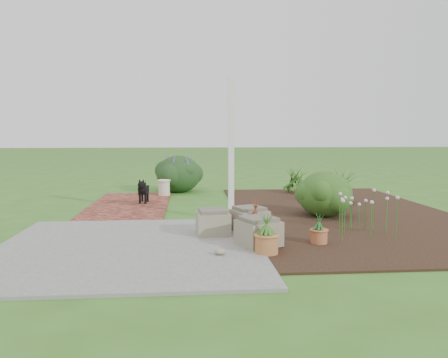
{
  "coord_description": "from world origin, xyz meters",
  "views": [
    {
      "loc": [
        -0.46,
        -7.52,
        1.54
      ],
      "look_at": [
        0.2,
        0.4,
        0.7
      ],
      "focal_mm": 35.0,
      "sensor_mm": 36.0,
      "label": 1
    }
  ],
  "objects": [
    {
      "name": "cream_ceramic_urn",
      "position": [
        -1.04,
        3.02,
        0.22
      ],
      "size": [
        0.32,
        0.32,
        0.37
      ],
      "primitive_type": "cylinder",
      "rotation": [
        0.0,
        0.0,
        -0.18
      ],
      "color": "beige",
      "rests_on": "brick_path"
    },
    {
      "name": "agapanthus_clump_front",
      "position": [
        2.28,
        3.28,
        0.42
      ],
      "size": [
        1.04,
        1.04,
        0.77
      ],
      "primitive_type": null,
      "rotation": [
        0.0,
        0.0,
        0.22
      ],
      "color": "#0E3A11",
      "rests_on": "garden_bed"
    },
    {
      "name": "evergreen_shrub",
      "position": [
        2.03,
        0.19,
        0.45
      ],
      "size": [
        1.27,
        1.27,
        0.84
      ],
      "primitive_type": "ellipsoid",
      "rotation": [
        0.0,
        0.0,
        0.36
      ],
      "color": "#1A380E",
      "rests_on": "garden_bed"
    },
    {
      "name": "stone_trough_near",
      "position": [
        0.48,
        -1.83,
        0.2
      ],
      "size": [
        0.65,
        0.65,
        0.33
      ],
      "primitive_type": "cube",
      "rotation": [
        0.0,
        0.0,
        0.42
      ],
      "color": "#746A58",
      "rests_on": "concrete_patio"
    },
    {
      "name": "brick_path",
      "position": [
        -1.7,
        1.75,
        0.02
      ],
      "size": [
        1.6,
        3.5,
        0.04
      ],
      "primitive_type": "cube",
      "color": "maroon",
      "rests_on": "ground"
    },
    {
      "name": "ground",
      "position": [
        0.0,
        0.0,
        0.0
      ],
      "size": [
        80.0,
        80.0,
        0.0
      ],
      "primitive_type": "plane",
      "color": "#386520",
      "rests_on": "ground"
    },
    {
      "name": "black_dog",
      "position": [
        -1.42,
        1.87,
        0.33
      ],
      "size": [
        0.2,
        0.57,
        0.49
      ],
      "rotation": [
        0.0,
        0.0,
        -0.08
      ],
      "color": "black",
      "rests_on": "brick_path"
    },
    {
      "name": "purple_flowering_bush",
      "position": [
        -0.7,
        3.93,
        0.49
      ],
      "size": [
        1.3,
        1.3,
        0.99
      ],
      "primitive_type": "ellipsoid",
      "rotation": [
        0.0,
        0.0,
        0.13
      ],
      "color": "black",
      "rests_on": "ground"
    },
    {
      "name": "terracotta_pot_bronze",
      "position": [
        0.52,
        -1.3,
        0.15
      ],
      "size": [
        0.34,
        0.34,
        0.24
      ],
      "primitive_type": "cylinder",
      "rotation": [
        0.0,
        0.0,
        -0.17
      ],
      "color": "#B6633D",
      "rests_on": "garden_bed"
    },
    {
      "name": "garden_bed",
      "position": [
        2.5,
        0.5,
        0.01
      ],
      "size": [
        4.0,
        7.0,
        0.03
      ],
      "primitive_type": "cube",
      "color": "black",
      "rests_on": "ground"
    },
    {
      "name": "veranda_post",
      "position": [
        0.3,
        0.1,
        1.25
      ],
      "size": [
        0.1,
        0.1,
        2.5
      ],
      "primitive_type": "cube",
      "color": "white",
      "rests_on": "ground"
    },
    {
      "name": "terracotta_pot_small_left",
      "position": [
        1.33,
        -1.77,
        0.13
      ],
      "size": [
        0.26,
        0.26,
        0.19
      ],
      "primitive_type": "cylinder",
      "rotation": [
        0.0,
        0.0,
        0.15
      ],
      "color": "#A75C38",
      "rests_on": "garden_bed"
    },
    {
      "name": "concrete_patio",
      "position": [
        -1.25,
        -1.75,
        0.02
      ],
      "size": [
        3.5,
        3.5,
        0.04
      ],
      "primitive_type": "cube",
      "color": "slate",
      "rests_on": "ground"
    },
    {
      "name": "stone_trough_far",
      "position": [
        -0.09,
        -1.13,
        0.2
      ],
      "size": [
        0.51,
        0.51,
        0.32
      ],
      "primitive_type": "cube",
      "rotation": [
        0.0,
        0.0,
        0.07
      ],
      "color": "gray",
      "rests_on": "concrete_patio"
    },
    {
      "name": "terracotta_pot_small_right",
      "position": [
        0.52,
        -2.22,
        0.15
      ],
      "size": [
        0.35,
        0.35,
        0.24
      ],
      "primitive_type": "cylinder",
      "rotation": [
        0.0,
        0.0,
        -0.23
      ],
      "color": "#AD6C3A",
      "rests_on": "garden_bed"
    },
    {
      "name": "pink_flower_patch",
      "position": [
        2.07,
        -1.3,
        0.35
      ],
      "size": [
        1.14,
        1.14,
        0.64
      ],
      "primitive_type": null,
      "rotation": [
        0.0,
        0.0,
        -0.16
      ],
      "color": "#113D0F",
      "rests_on": "garden_bed"
    },
    {
      "name": "stone_trough_mid",
      "position": [
        0.48,
        -0.96,
        0.2
      ],
      "size": [
        0.62,
        0.62,
        0.32
      ],
      "primitive_type": "cube",
      "rotation": [
        0.0,
        0.0,
        0.37
      ],
      "color": "gray",
      "rests_on": "concrete_patio"
    },
    {
      "name": "agapanthus_clump_back",
      "position": [
        2.85,
        1.64,
        0.46
      ],
      "size": [
        1.18,
        1.18,
        0.85
      ],
      "primitive_type": null,
      "rotation": [
        0.0,
        0.0,
        -0.29
      ],
      "color": "#103614",
      "rests_on": "garden_bed"
    }
  ]
}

